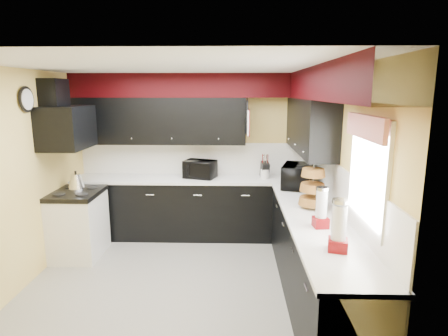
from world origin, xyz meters
name	(u,v)px	position (x,y,z in m)	size (l,w,h in m)	color
ground	(180,283)	(0.00, 0.00, 0.00)	(3.60, 3.60, 0.00)	gray
wall_back	(195,155)	(0.00, 1.80, 1.25)	(3.60, 0.06, 2.50)	#E0C666
wall_right	(339,182)	(1.80, 0.00, 1.25)	(0.06, 3.60, 2.50)	#E0C666
wall_left	(20,180)	(-1.80, 0.00, 1.25)	(0.06, 3.60, 2.50)	#E0C666
ceiling	(175,66)	(0.00, 0.00, 2.50)	(3.60, 3.60, 0.06)	white
cab_back	(193,208)	(0.00, 1.50, 0.45)	(3.60, 0.60, 0.90)	black
cab_right	(314,261)	(1.50, -0.30, 0.45)	(0.60, 3.00, 0.90)	black
counter_back	(193,179)	(0.00, 1.50, 0.92)	(3.62, 0.64, 0.04)	white
counter_right	(316,219)	(1.50, -0.30, 0.92)	(0.64, 3.02, 0.04)	white
splash_back	(195,158)	(0.00, 1.79, 1.19)	(3.60, 0.02, 0.50)	white
splash_right	(338,188)	(1.79, 0.00, 1.19)	(0.02, 3.60, 0.50)	white
upper_back	(160,121)	(-0.50, 1.62, 1.80)	(2.60, 0.35, 0.70)	black
upper_right	(310,125)	(1.62, 0.90, 1.80)	(0.35, 1.80, 0.70)	black
soffit_back	(192,86)	(0.00, 1.62, 2.33)	(3.60, 0.36, 0.35)	black
soffit_right	(333,83)	(1.62, -0.18, 2.33)	(0.36, 3.24, 0.35)	black
stove	(79,226)	(-1.50, 0.75, 0.43)	(0.60, 0.75, 0.86)	white
cooktop	(76,193)	(-1.50, 0.75, 0.89)	(0.62, 0.77, 0.06)	black
hood	(67,127)	(-1.55, 0.75, 1.78)	(0.50, 0.78, 0.55)	black
hood_duct	(54,95)	(-1.68, 0.75, 2.20)	(0.24, 0.40, 0.40)	black
window	(368,174)	(1.79, -0.90, 1.55)	(0.03, 0.86, 0.96)	white
valance	(365,127)	(1.73, -0.90, 1.95)	(0.04, 0.88, 0.20)	red
pan_top	(247,108)	(0.82, 1.55, 2.00)	(0.03, 0.22, 0.40)	black
pan_mid	(247,126)	(0.82, 1.42, 1.75)	(0.03, 0.28, 0.46)	black
pan_low	(247,126)	(0.82, 1.68, 1.72)	(0.03, 0.24, 0.42)	black
cut_board	(248,123)	(0.83, 1.30, 1.80)	(0.03, 0.26, 0.35)	white
baskets	(313,187)	(1.52, 0.05, 1.18)	(0.27, 0.27, 0.50)	brown
clock	(26,99)	(-1.77, 0.25, 2.15)	(0.03, 0.30, 0.30)	black
deco_plate	(352,90)	(1.77, -0.35, 2.25)	(0.03, 0.24, 0.24)	white
toaster_oven	(200,169)	(0.11, 1.52, 1.07)	(0.46, 0.38, 0.27)	black
microwave	(298,176)	(1.51, 0.97, 1.10)	(0.57, 0.39, 0.32)	black
utensil_crock	(265,174)	(1.10, 1.49, 1.01)	(0.13, 0.13, 0.14)	white
knife_block	(265,170)	(1.10, 1.53, 1.06)	(0.11, 0.16, 0.24)	black
kettle	(76,181)	(-1.56, 0.92, 1.02)	(0.22, 0.22, 0.20)	silver
dispenser_a	(321,209)	(1.48, -0.58, 1.13)	(0.14, 0.14, 0.37)	#630011
dispenser_b	(339,226)	(1.50, -1.13, 1.15)	(0.16, 0.16, 0.42)	#58000D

